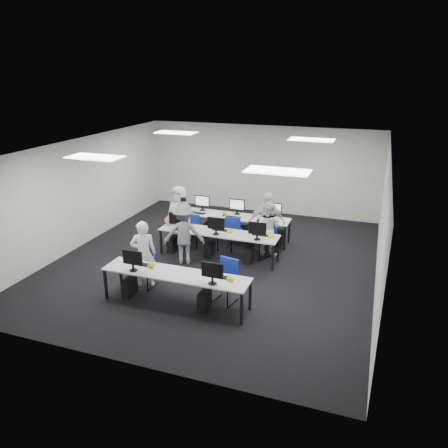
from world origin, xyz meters
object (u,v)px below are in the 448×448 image
(chair_6, at_px, (234,236))
(student_2, at_px, (179,215))
(desk_mid, at_px, (218,234))
(chair_1, at_px, (225,289))
(chair_7, at_px, (270,241))
(student_1, at_px, (267,228))
(chair_2, at_px, (192,237))
(student_0, at_px, (144,254))
(photographer, at_px, (184,234))
(desk_front, at_px, (176,275))
(chair_5, at_px, (194,231))
(chair_4, at_px, (259,246))
(chair_3, at_px, (225,240))
(chair_0, at_px, (145,275))
(student_3, at_px, (267,223))

(chair_6, bearing_deg, student_2, -179.47)
(desk_mid, distance_m, chair_1, 2.36)
(chair_7, distance_m, student_1, 0.55)
(chair_2, xyz_separation_m, student_0, (-0.06, -2.57, 0.52))
(student_1, bearing_deg, photographer, 41.46)
(student_0, xyz_separation_m, photographer, (0.34, 1.45, 0.01))
(desk_front, distance_m, chair_5, 3.73)
(desk_front, distance_m, student_1, 3.48)
(chair_6, height_order, student_0, student_0)
(chair_4, bearing_deg, photographer, -126.67)
(chair_3, bearing_deg, student_2, 165.10)
(chair_5, relative_size, student_0, 0.54)
(chair_0, bearing_deg, student_2, 99.11)
(chair_7, bearing_deg, chair_3, -175.99)
(student_0, height_order, student_2, student_2)
(desk_mid, relative_size, chair_2, 3.66)
(chair_7, xyz_separation_m, student_0, (-2.24, -3.00, 0.53))
(student_1, bearing_deg, student_0, 58.03)
(chair_5, xyz_separation_m, student_0, (0.04, -3.00, 0.52))
(chair_1, height_order, chair_7, chair_1)
(student_1, bearing_deg, chair_4, 60.30)
(desk_mid, height_order, chair_6, chair_6)
(chair_0, distance_m, chair_5, 3.03)
(chair_7, relative_size, student_2, 0.50)
(chair_2, xyz_separation_m, chair_3, (0.99, 0.08, -0.01))
(chair_1, distance_m, student_1, 2.87)
(chair_4, bearing_deg, chair_1, -69.70)
(chair_1, distance_m, chair_7, 3.10)
(desk_mid, bearing_deg, student_0, -117.27)
(chair_5, bearing_deg, desk_mid, -37.41)
(chair_0, bearing_deg, chair_4, 52.59)
(chair_4, bearing_deg, chair_3, -165.99)
(student_3, height_order, photographer, student_3)
(chair_0, distance_m, student_2, 2.84)
(chair_6, relative_size, student_3, 0.53)
(chair_4, distance_m, chair_7, 0.53)
(student_2, xyz_separation_m, photographer, (0.72, -1.27, -0.03))
(chair_6, relative_size, student_0, 0.57)
(student_2, bearing_deg, student_3, 8.77)
(chair_1, height_order, student_3, student_3)
(chair_6, relative_size, photographer, 0.56)
(chair_2, bearing_deg, desk_mid, -36.66)
(desk_front, height_order, chair_3, chair_3)
(chair_5, xyz_separation_m, photographer, (0.38, -1.54, 0.53))
(chair_2, height_order, chair_7, chair_2)
(chair_3, xyz_separation_m, chair_4, (0.99, -0.13, 0.03))
(student_2, bearing_deg, desk_mid, -19.29)
(photographer, bearing_deg, chair_5, -96.23)
(chair_1, bearing_deg, student_0, -171.27)
(chair_2, relative_size, student_1, 0.59)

